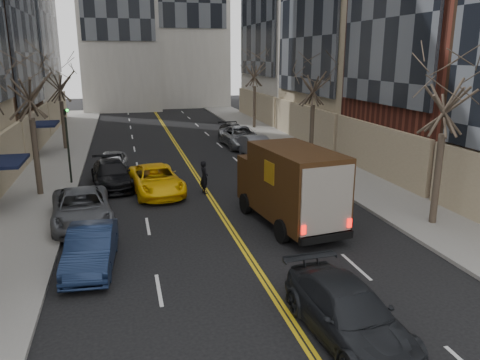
# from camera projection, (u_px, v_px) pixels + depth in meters

# --- Properties ---
(sidewalk_left) EXTENTS (4.00, 66.00, 0.15)m
(sidewalk_left) POSITION_uv_depth(u_px,v_px,m) (54.00, 166.00, 31.58)
(sidewalk_left) COLOR slate
(sidewalk_left) RESTS_ON ground
(sidewalk_right) EXTENTS (4.00, 66.00, 0.15)m
(sidewalk_right) POSITION_uv_depth(u_px,v_px,m) (303.00, 153.00, 35.84)
(sidewalk_right) COLOR slate
(sidewalk_right) RESTS_ON ground
(tree_lf_mid) EXTENTS (3.20, 3.20, 8.91)m
(tree_lf_mid) POSITION_uv_depth(u_px,v_px,m) (26.00, 70.00, 23.38)
(tree_lf_mid) COLOR #382D23
(tree_lf_mid) RESTS_ON sidewalk_left
(tree_lf_far) EXTENTS (3.20, 3.20, 8.12)m
(tree_lf_far) POSITION_uv_depth(u_px,v_px,m) (58.00, 73.00, 35.70)
(tree_lf_far) COLOR #382D23
(tree_lf_far) RESTS_ON sidewalk_left
(tree_rt_near) EXTENTS (3.20, 3.20, 8.71)m
(tree_rt_near) POSITION_uv_depth(u_px,v_px,m) (449.00, 77.00, 19.16)
(tree_rt_near) COLOR #382D23
(tree_rt_near) RESTS_ON sidewalk_right
(tree_rt_mid) EXTENTS (3.20, 3.20, 8.32)m
(tree_rt_mid) POSITION_uv_depth(u_px,v_px,m) (314.00, 72.00, 32.34)
(tree_rt_mid) COLOR #382D23
(tree_rt_mid) RESTS_ON sidewalk_right
(tree_rt_far) EXTENTS (3.20, 3.20, 9.11)m
(tree_rt_far) POSITION_uv_depth(u_px,v_px,m) (255.00, 61.00, 46.24)
(tree_rt_far) COLOR #382D23
(tree_rt_far) RESTS_ON sidewalk_right
(traffic_signal) EXTENTS (0.29, 0.26, 4.70)m
(traffic_signal) POSITION_uv_depth(u_px,v_px,m) (67.00, 137.00, 26.57)
(traffic_signal) COLOR black
(traffic_signal) RESTS_ON sidewalk_left
(ups_truck) EXTENTS (3.28, 6.74, 3.55)m
(ups_truck) POSITION_uv_depth(u_px,v_px,m) (290.00, 186.00, 20.45)
(ups_truck) COLOR black
(ups_truck) RESTS_ON ground
(observer_sedan) EXTENTS (2.36, 5.13, 1.45)m
(observer_sedan) POSITION_uv_depth(u_px,v_px,m) (348.00, 313.00, 12.42)
(observer_sedan) COLOR black
(observer_sedan) RESTS_ON ground
(taxi) EXTENTS (3.09, 5.63, 1.50)m
(taxi) POSITION_uv_depth(u_px,v_px,m) (156.00, 180.00, 25.49)
(taxi) COLOR yellow
(taxi) RESTS_ON ground
(pedestrian) EXTENTS (0.53, 0.72, 1.81)m
(pedestrian) POSITION_uv_depth(u_px,v_px,m) (204.00, 177.00, 25.42)
(pedestrian) COLOR black
(pedestrian) RESTS_ON ground
(parked_lf_b) EXTENTS (1.85, 4.53, 1.46)m
(parked_lf_b) POSITION_uv_depth(u_px,v_px,m) (91.00, 248.00, 16.53)
(parked_lf_b) COLOR #121E39
(parked_lf_b) RESTS_ON ground
(parked_lf_c) EXTENTS (3.04, 5.68, 1.52)m
(parked_lf_c) POSITION_uv_depth(u_px,v_px,m) (82.00, 208.00, 20.77)
(parked_lf_c) COLOR #53555C
(parked_lf_c) RESTS_ON ground
(parked_lf_d) EXTENTS (2.60, 5.26, 1.47)m
(parked_lf_d) POSITION_uv_depth(u_px,v_px,m) (111.00, 174.00, 26.69)
(parked_lf_d) COLOR black
(parked_lf_d) RESTS_ON ground
(parked_lf_e) EXTENTS (2.18, 4.59, 1.51)m
(parked_lf_e) POSITION_uv_depth(u_px,v_px,m) (112.00, 164.00, 29.17)
(parked_lf_e) COLOR #ACAFB4
(parked_lf_e) RESTS_ON ground
(parked_rt_a) EXTENTS (2.12, 4.79, 1.53)m
(parked_rt_a) POSITION_uv_depth(u_px,v_px,m) (257.00, 147.00, 34.56)
(parked_rt_a) COLOR #53555C
(parked_rt_a) RESTS_ON ground
(parked_rt_b) EXTENTS (2.88, 5.97, 1.64)m
(parked_rt_b) POSITION_uv_depth(u_px,v_px,m) (241.00, 137.00, 38.42)
(parked_rt_b) COLOR #A3A5AA
(parked_rt_b) RESTS_ON ground
(parked_rt_c) EXTENTS (2.06, 5.01, 1.45)m
(parked_rt_c) POSITION_uv_depth(u_px,v_px,m) (233.00, 133.00, 40.98)
(parked_rt_c) COLOR black
(parked_rt_c) RESTS_ON ground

